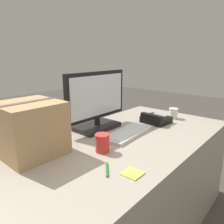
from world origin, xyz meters
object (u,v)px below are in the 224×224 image
at_px(keyboard, 128,133).
at_px(desk_phone, 156,119).
at_px(monitor, 97,104).
at_px(pen_marker, 107,169).
at_px(paper_cup_left, 102,143).
at_px(spoon, 181,133).
at_px(cardboard_box, 30,128).
at_px(paper_cup_right, 173,113).
at_px(sticky_note_pad, 133,173).

distance_m(keyboard, desk_phone, 0.38).
distance_m(monitor, pen_marker, 0.66).
bearing_deg(keyboard, paper_cup_left, -175.53).
height_order(spoon, pen_marker, pen_marker).
xyz_separation_m(keyboard, desk_phone, (0.38, -0.01, 0.02)).
distance_m(spoon, cardboard_box, 1.03).
relative_size(paper_cup_left, paper_cup_right, 1.18).
bearing_deg(cardboard_box, desk_phone, -14.15).
bearing_deg(pen_marker, desk_phone, -29.33).
bearing_deg(sticky_note_pad, desk_phone, 22.34).
height_order(monitor, cardboard_box, monitor).
bearing_deg(paper_cup_left, cardboard_box, 133.78).
xyz_separation_m(paper_cup_right, sticky_note_pad, (-1.01, -0.27, -0.04)).
relative_size(monitor, paper_cup_left, 5.38).
xyz_separation_m(keyboard, cardboard_box, (-0.60, 0.24, 0.14)).
bearing_deg(cardboard_box, sticky_note_pad, -71.72).
bearing_deg(sticky_note_pad, pen_marker, 114.47).
bearing_deg(paper_cup_right, paper_cup_left, 179.42).
distance_m(desk_phone, cardboard_box, 1.02).
height_order(keyboard, paper_cup_left, paper_cup_left).
bearing_deg(spoon, paper_cup_right, -8.91).
relative_size(monitor, sticky_note_pad, 6.50).
bearing_deg(paper_cup_right, desk_phone, 165.90).
bearing_deg(monitor, paper_cup_left, -131.80).
bearing_deg(keyboard, cardboard_box, 153.57).
relative_size(monitor, desk_phone, 2.63).
distance_m(spoon, pen_marker, 0.75).
distance_m(keyboard, spoon, 0.39).
xyz_separation_m(spoon, pen_marker, (-0.75, 0.06, 0.00)).
bearing_deg(keyboard, paper_cup_right, -10.51).
bearing_deg(paper_cup_left, spoon, -20.07).
height_order(pen_marker, sticky_note_pad, pen_marker).
bearing_deg(paper_cup_left, desk_phone, 3.65).
xyz_separation_m(paper_cup_right, spoon, (-0.31, -0.21, -0.04)).
distance_m(spoon, sticky_note_pad, 0.70).
distance_m(monitor, desk_phone, 0.53).
relative_size(paper_cup_right, cardboard_box, 0.28).
distance_m(monitor, paper_cup_left, 0.44).
height_order(paper_cup_left, spoon, paper_cup_left).
bearing_deg(desk_phone, spoon, -105.16).
height_order(desk_phone, paper_cup_left, paper_cup_left).
relative_size(monitor, pen_marker, 5.61).
xyz_separation_m(cardboard_box, sticky_note_pad, (0.19, -0.57, -0.15)).
relative_size(pen_marker, sticky_note_pad, 1.16).
bearing_deg(cardboard_box, paper_cup_right, -14.14).
relative_size(keyboard, cardboard_box, 1.33).
bearing_deg(paper_cup_left, keyboard, 9.12).
height_order(spoon, sticky_note_pad, sticky_note_pad).
height_order(cardboard_box, sticky_note_pad, cardboard_box).
bearing_deg(pen_marker, paper_cup_right, -34.91).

